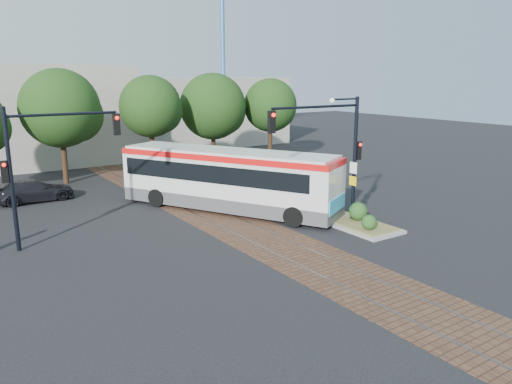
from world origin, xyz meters
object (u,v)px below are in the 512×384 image
(traffic_island, at_px, (349,217))
(signal_pole_left, at_px, (39,157))
(signal_pole_main, at_px, (337,142))
(parked_car, at_px, (33,191))
(city_bus, at_px, (227,177))

(traffic_island, bearing_deg, signal_pole_left, 159.64)
(signal_pole_main, relative_size, parked_car, 1.34)
(traffic_island, relative_size, signal_pole_left, 0.87)
(traffic_island, bearing_deg, parked_car, 131.94)
(traffic_island, height_order, parked_car, parked_car)
(traffic_island, distance_m, parked_car, 18.18)
(signal_pole_left, bearing_deg, parked_car, 83.15)
(city_bus, relative_size, parked_car, 2.69)
(city_bus, distance_m, signal_pole_main, 6.58)
(city_bus, height_order, signal_pole_main, signal_pole_main)
(signal_pole_main, bearing_deg, parked_car, 129.80)
(traffic_island, height_order, signal_pole_main, signal_pole_main)
(traffic_island, xyz_separation_m, signal_pole_main, (-0.96, 0.09, 3.83))
(traffic_island, relative_size, parked_car, 1.16)
(traffic_island, relative_size, signal_pole_main, 0.87)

